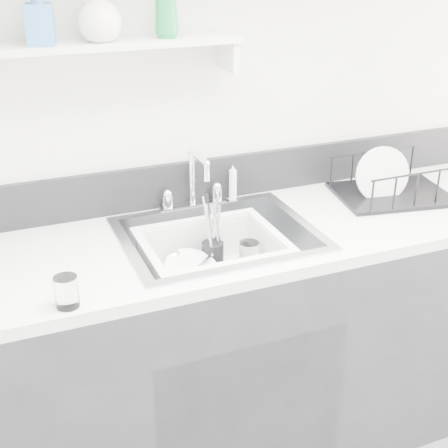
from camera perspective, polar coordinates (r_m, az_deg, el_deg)
name	(u,v)px	position (r m, az deg, el deg)	size (l,w,h in m)	color
room_shell	(389,23)	(1.17, 14.86, 17.34)	(3.50, 3.00, 2.60)	silver
counter_run	(219,348)	(2.31, -0.48, -11.31)	(3.20, 0.62, 0.92)	#262629
backsplash	(188,182)	(2.30, -3.29, 3.82)	(3.20, 0.02, 0.16)	black
sink	(218,258)	(2.11, -0.51, -3.17)	(0.64, 0.52, 0.20)	silver
faucet	(193,192)	(2.26, -2.84, 2.91)	(0.26, 0.18, 0.23)	silver
side_sprayer	(233,183)	(2.32, 0.81, 3.78)	(0.03, 0.03, 0.14)	silver
wall_shelf	(83,48)	(2.02, -12.77, 15.41)	(1.00, 0.16, 0.12)	silver
wash_tub	(212,262)	(2.07, -1.09, -3.51)	(0.46, 0.37, 0.18)	silver
plate_stack	(195,276)	(2.09, -2.70, -4.76)	(0.23, 0.22, 0.09)	white
utensil_cup	(213,253)	(2.16, -1.05, -2.64)	(0.08, 0.08, 0.26)	black
ladle	(193,267)	(2.11, -2.87, -3.92)	(0.28, 0.10, 0.08)	silver
tumbler_in_tub	(249,256)	(2.16, 2.31, -2.90)	(0.07, 0.07, 0.10)	white
tumbler_counter	(67,292)	(1.71, -14.19, -6.03)	(0.06, 0.06, 0.09)	white
dish_rack	(393,178)	(2.44, 15.23, 4.10)	(0.42, 0.31, 0.15)	black
bowl_small	(252,278)	(2.09, 2.56, -4.95)	(0.12, 0.12, 0.04)	white
soap_bottle_b	(39,14)	(1.97, -16.57, 17.91)	(0.08, 0.08, 0.17)	#3F7CBF
soap_bottle_c	(99,13)	(1.99, -11.35, 18.41)	(0.13, 0.13, 0.17)	silver
soap_bottle_d	(166,5)	(2.04, -5.33, 19.29)	(0.07, 0.08, 0.19)	#157B38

